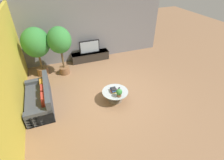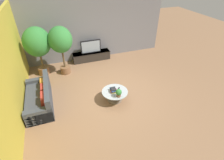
{
  "view_description": "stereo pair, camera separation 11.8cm",
  "coord_description": "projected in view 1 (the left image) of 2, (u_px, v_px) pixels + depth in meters",
  "views": [
    {
      "loc": [
        -1.99,
        -4.95,
        4.26
      ],
      "look_at": [
        -0.07,
        0.09,
        0.55
      ],
      "focal_mm": 28.0,
      "sensor_mm": 36.0,
      "label": 1
    },
    {
      "loc": [
        -1.88,
        -4.99,
        4.26
      ],
      "look_at": [
        -0.07,
        0.09,
        0.55
      ],
      "focal_mm": 28.0,
      "sensor_mm": 36.0,
      "label": 2
    }
  ],
  "objects": [
    {
      "name": "coffee_table",
      "position": [
        115.0,
        94.0,
        6.28
      ],
      "size": [
        0.93,
        0.93,
        0.4
      ],
      "color": "#756656",
      "rests_on": "ground"
    },
    {
      "name": "television",
      "position": [
        90.0,
        47.0,
        8.6
      ],
      "size": [
        0.99,
        0.13,
        0.63
      ],
      "color": "black",
      "rests_on": "media_console"
    },
    {
      "name": "potted_palm_corner",
      "position": [
        60.0,
        42.0,
        7.11
      ],
      "size": [
        0.97,
        0.97,
        2.14
      ],
      "color": "brown",
      "rests_on": "ground"
    },
    {
      "name": "ground_plane",
      "position": [
        115.0,
        92.0,
        6.8
      ],
      "size": [
        24.0,
        24.0,
        0.0
      ],
      "primitive_type": "plane",
      "color": "#8C6647"
    },
    {
      "name": "potted_plant_tabletop",
      "position": [
        119.0,
        93.0,
        5.9
      ],
      "size": [
        0.21,
        0.21,
        0.29
      ],
      "color": "brown",
      "rests_on": "coffee_table"
    },
    {
      "name": "media_console",
      "position": [
        90.0,
        56.0,
        8.89
      ],
      "size": [
        1.9,
        0.5,
        0.42
      ],
      "color": "#2D2823",
      "rests_on": "ground"
    },
    {
      "name": "side_wall_left",
      "position": [
        10.0,
        73.0,
        5.15
      ],
      "size": [
        0.12,
        7.4,
        3.0
      ],
      "primitive_type": "cube",
      "color": "gold",
      "rests_on": "ground"
    },
    {
      "name": "book_stack",
      "position": [
        114.0,
        90.0,
        6.17
      ],
      "size": [
        0.24,
        0.28,
        0.13
      ],
      "color": "gold",
      "rests_on": "coffee_table"
    },
    {
      "name": "back_wall_stone",
      "position": [
        90.0,
        29.0,
        8.47
      ],
      "size": [
        7.4,
        0.12,
        3.0
      ],
      "primitive_type": "cube",
      "color": "slate",
      "rests_on": "ground"
    },
    {
      "name": "remote_black",
      "position": [
        119.0,
        89.0,
        6.33
      ],
      "size": [
        0.14,
        0.15,
        0.02
      ],
      "primitive_type": "cube",
      "rotation": [
        0.0,
        0.0,
        -0.73
      ],
      "color": "black",
      "rests_on": "coffee_table"
    },
    {
      "name": "potted_palm_tall",
      "position": [
        36.0,
        44.0,
        7.07
      ],
      "size": [
        1.11,
        1.11,
        2.13
      ],
      "color": "brown",
      "rests_on": "ground"
    },
    {
      "name": "couch_by_wall",
      "position": [
        40.0,
        99.0,
        6.05
      ],
      "size": [
        0.84,
        1.98,
        0.84
      ],
      "rotation": [
        0.0,
        0.0,
        -1.57
      ],
      "color": "#3D424C",
      "rests_on": "ground"
    }
  ]
}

